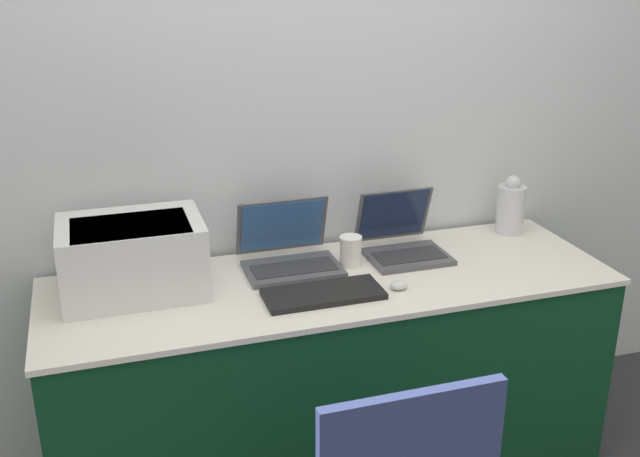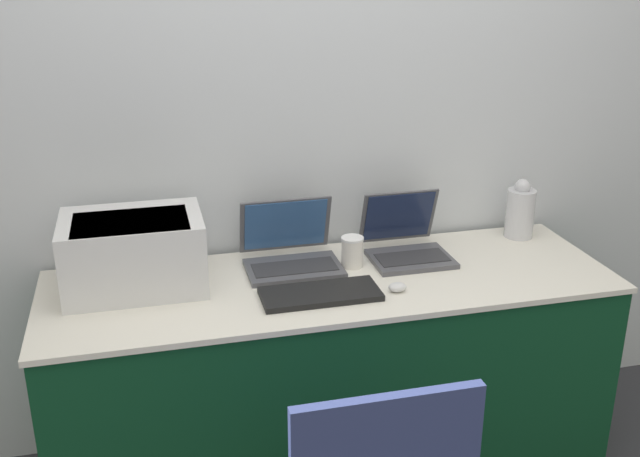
{
  "view_description": "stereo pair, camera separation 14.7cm",
  "coord_description": "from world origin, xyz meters",
  "px_view_note": "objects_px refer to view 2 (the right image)",
  "views": [
    {
      "loc": [
        -0.75,
        -1.93,
        1.87
      ],
      "look_at": [
        -0.03,
        0.34,
        0.96
      ],
      "focal_mm": 42.0,
      "sensor_mm": 36.0,
      "label": 1
    },
    {
      "loc": [
        -0.61,
        -1.97,
        1.87
      ],
      "look_at": [
        -0.03,
        0.34,
        0.96
      ],
      "focal_mm": 42.0,
      "sensor_mm": 36.0,
      "label": 2
    }
  ],
  "objects_px": {
    "laptop_right": "(406,243)",
    "external_keyboard": "(320,294)",
    "coffee_cup": "(352,252)",
    "printer": "(133,250)",
    "metal_pitcher": "(520,211)",
    "laptop_left": "(291,252)",
    "mouse": "(397,287)"
  },
  "relations": [
    {
      "from": "printer",
      "to": "external_keyboard",
      "type": "height_order",
      "value": "printer"
    },
    {
      "from": "coffee_cup",
      "to": "laptop_right",
      "type": "bearing_deg",
      "value": 11.54
    },
    {
      "from": "laptop_left",
      "to": "external_keyboard",
      "type": "xyz_separation_m",
      "value": [
        0.04,
        -0.28,
        -0.04
      ]
    },
    {
      "from": "laptop_right",
      "to": "laptop_left",
      "type": "bearing_deg",
      "value": 177.62
    },
    {
      "from": "printer",
      "to": "metal_pitcher",
      "type": "relative_size",
      "value": 1.95
    },
    {
      "from": "laptop_right",
      "to": "external_keyboard",
      "type": "relative_size",
      "value": 0.77
    },
    {
      "from": "coffee_cup",
      "to": "metal_pitcher",
      "type": "distance_m",
      "value": 0.74
    },
    {
      "from": "laptop_left",
      "to": "metal_pitcher",
      "type": "height_order",
      "value": "metal_pitcher"
    },
    {
      "from": "external_keyboard",
      "to": "metal_pitcher",
      "type": "bearing_deg",
      "value": 20.69
    },
    {
      "from": "mouse",
      "to": "laptop_left",
      "type": "bearing_deg",
      "value": 134.86
    },
    {
      "from": "printer",
      "to": "laptop_left",
      "type": "distance_m",
      "value": 0.55
    },
    {
      "from": "external_keyboard",
      "to": "mouse",
      "type": "height_order",
      "value": "mouse"
    },
    {
      "from": "laptop_left",
      "to": "laptop_right",
      "type": "height_order",
      "value": "same"
    },
    {
      "from": "printer",
      "to": "metal_pitcher",
      "type": "distance_m",
      "value": 1.49
    },
    {
      "from": "printer",
      "to": "external_keyboard",
      "type": "relative_size",
      "value": 1.18
    },
    {
      "from": "laptop_left",
      "to": "mouse",
      "type": "relative_size",
      "value": 5.48
    },
    {
      "from": "laptop_right",
      "to": "external_keyboard",
      "type": "distance_m",
      "value": 0.47
    },
    {
      "from": "external_keyboard",
      "to": "coffee_cup",
      "type": "xyz_separation_m",
      "value": [
        0.17,
        0.21,
        0.05
      ]
    },
    {
      "from": "printer",
      "to": "coffee_cup",
      "type": "relative_size",
      "value": 4.13
    },
    {
      "from": "printer",
      "to": "mouse",
      "type": "xyz_separation_m",
      "value": [
        0.84,
        -0.25,
        -0.12
      ]
    },
    {
      "from": "coffee_cup",
      "to": "metal_pitcher",
      "type": "bearing_deg",
      "value": 9.73
    },
    {
      "from": "laptop_left",
      "to": "metal_pitcher",
      "type": "relative_size",
      "value": 1.42
    },
    {
      "from": "printer",
      "to": "laptop_left",
      "type": "height_order",
      "value": "printer"
    },
    {
      "from": "laptop_right",
      "to": "external_keyboard",
      "type": "height_order",
      "value": "laptop_right"
    },
    {
      "from": "laptop_left",
      "to": "coffee_cup",
      "type": "xyz_separation_m",
      "value": [
        0.21,
        -0.06,
        0.0
      ]
    },
    {
      "from": "external_keyboard",
      "to": "mouse",
      "type": "distance_m",
      "value": 0.26
    },
    {
      "from": "printer",
      "to": "laptop_left",
      "type": "bearing_deg",
      "value": 5.45
    },
    {
      "from": "printer",
      "to": "laptop_right",
      "type": "relative_size",
      "value": 1.53
    },
    {
      "from": "printer",
      "to": "coffee_cup",
      "type": "distance_m",
      "value": 0.76
    },
    {
      "from": "metal_pitcher",
      "to": "external_keyboard",
      "type": "bearing_deg",
      "value": -159.31
    },
    {
      "from": "mouse",
      "to": "metal_pitcher",
      "type": "height_order",
      "value": "metal_pitcher"
    },
    {
      "from": "external_keyboard",
      "to": "coffee_cup",
      "type": "distance_m",
      "value": 0.28
    }
  ]
}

